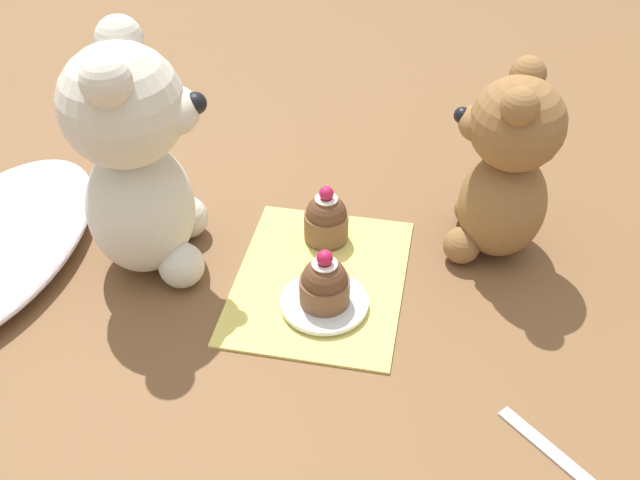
% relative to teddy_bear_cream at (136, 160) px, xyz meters
% --- Properties ---
extents(ground_plane, '(4.00, 4.00, 0.00)m').
position_rel_teddy_bear_cream_xyz_m(ground_plane, '(-0.00, -0.18, -0.13)').
color(ground_plane, brown).
extents(knitted_placemat, '(0.22, 0.17, 0.01)m').
position_rel_teddy_bear_cream_xyz_m(knitted_placemat, '(-0.00, -0.18, -0.12)').
color(knitted_placemat, '#E0D166').
rests_on(knitted_placemat, ground_plane).
extents(teddy_bear_cream, '(0.15, 0.15, 0.26)m').
position_rel_teddy_bear_cream_xyz_m(teddy_bear_cream, '(0.00, 0.00, 0.00)').
color(teddy_bear_cream, beige).
rests_on(teddy_bear_cream, ground_plane).
extents(teddy_bear_tan, '(0.11, 0.11, 0.21)m').
position_rel_teddy_bear_cream_xyz_m(teddy_bear_tan, '(0.09, -0.36, -0.03)').
color(teddy_bear_tan, olive).
rests_on(teddy_bear_tan, ground_plane).
extents(cupcake_near_cream_bear, '(0.05, 0.05, 0.07)m').
position_rel_teddy_bear_cream_xyz_m(cupcake_near_cream_bear, '(0.07, -0.18, -0.10)').
color(cupcake_near_cream_bear, brown).
rests_on(cupcake_near_cream_bear, knitted_placemat).
extents(saucer_plate, '(0.09, 0.09, 0.01)m').
position_rel_teddy_bear_cream_xyz_m(saucer_plate, '(-0.04, -0.20, -0.12)').
color(saucer_plate, silver).
rests_on(saucer_plate, knitted_placemat).
extents(cupcake_near_tan_bear, '(0.05, 0.05, 0.06)m').
position_rel_teddy_bear_cream_xyz_m(cupcake_near_tan_bear, '(-0.04, -0.20, -0.09)').
color(cupcake_near_tan_bear, brown).
rests_on(cupcake_near_tan_bear, saucer_plate).
extents(teaspoon, '(0.09, 0.10, 0.01)m').
position_rel_teddy_bear_cream_xyz_m(teaspoon, '(-0.18, -0.42, -0.12)').
color(teaspoon, silver).
rests_on(teaspoon, ground_plane).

